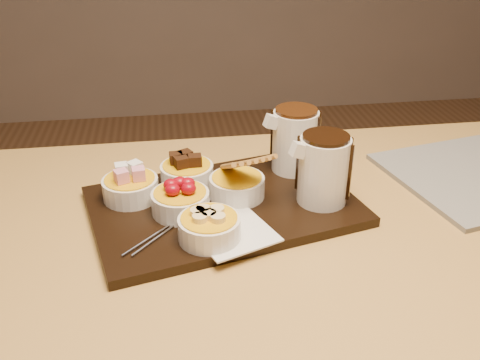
{
  "coord_description": "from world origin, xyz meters",
  "views": [
    {
      "loc": [
        -0.19,
        -0.75,
        1.26
      ],
      "look_at": [
        -0.07,
        0.07,
        0.81
      ],
      "focal_mm": 40.0,
      "sensor_mm": 36.0,
      "label": 1
    }
  ],
  "objects": [
    {
      "name": "dining_table",
      "position": [
        0.0,
        0.0,
        0.65
      ],
      "size": [
        1.2,
        0.8,
        0.75
      ],
      "color": "tan",
      "rests_on": "ground"
    },
    {
      "name": "serving_board",
      "position": [
        -0.1,
        0.07,
        0.76
      ],
      "size": [
        0.52,
        0.4,
        0.02
      ],
      "primitive_type": "cube",
      "rotation": [
        0.0,
        0.0,
        0.23
      ],
      "color": "black",
      "rests_on": "dining_table"
    },
    {
      "name": "napkin",
      "position": [
        -0.1,
        -0.03,
        0.77
      ],
      "size": [
        0.16,
        0.16,
        0.0
      ],
      "primitive_type": "cube",
      "rotation": [
        0.0,
        0.0,
        0.37
      ],
      "color": "white",
      "rests_on": "serving_board"
    },
    {
      "name": "bowl_marshmallows",
      "position": [
        -0.27,
        0.11,
        0.79
      ],
      "size": [
        0.1,
        0.1,
        0.04
      ],
      "primitive_type": "cylinder",
      "color": "white",
      "rests_on": "serving_board"
    },
    {
      "name": "bowl_cake",
      "position": [
        -0.16,
        0.15,
        0.79
      ],
      "size": [
        0.1,
        0.1,
        0.04
      ],
      "primitive_type": "cylinder",
      "color": "white",
      "rests_on": "serving_board"
    },
    {
      "name": "bowl_strawberries",
      "position": [
        -0.18,
        0.05,
        0.79
      ],
      "size": [
        0.1,
        0.1,
        0.04
      ],
      "primitive_type": "cylinder",
      "color": "white",
      "rests_on": "serving_board"
    },
    {
      "name": "bowl_biscotti",
      "position": [
        -0.07,
        0.09,
        0.79
      ],
      "size": [
        0.1,
        0.1,
        0.04
      ],
      "primitive_type": "cylinder",
      "color": "white",
      "rests_on": "serving_board"
    },
    {
      "name": "bowl_bananas",
      "position": [
        -0.14,
        -0.04,
        0.79
      ],
      "size": [
        0.1,
        0.1,
        0.04
      ],
      "primitive_type": "cylinder",
      "color": "white",
      "rests_on": "serving_board"
    },
    {
      "name": "pitcher_dark_chocolate",
      "position": [
        0.07,
        0.05,
        0.83
      ],
      "size": [
        0.11,
        0.11,
        0.12
      ],
      "primitive_type": "cylinder",
      "rotation": [
        0.0,
        0.0,
        0.23
      ],
      "color": "silver",
      "rests_on": "serving_board"
    },
    {
      "name": "pitcher_milk_chocolate",
      "position": [
        0.05,
        0.18,
        0.83
      ],
      "size": [
        0.11,
        0.11,
        0.12
      ],
      "primitive_type": "cylinder",
      "rotation": [
        0.0,
        0.0,
        0.23
      ],
      "color": "silver",
      "rests_on": "serving_board"
    },
    {
      "name": "fondue_skewers",
      "position": [
        -0.18,
        0.02,
        0.77
      ],
      "size": [
        0.21,
        0.2,
        0.01
      ],
      "primitive_type": null,
      "rotation": [
        0.0,
        0.0,
        -0.78
      ],
      "color": "silver",
      "rests_on": "serving_board"
    }
  ]
}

